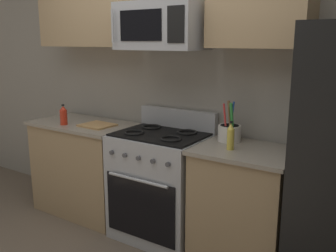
{
  "coord_description": "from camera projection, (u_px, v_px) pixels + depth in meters",
  "views": [
    {
      "loc": [
        1.7,
        -1.87,
        1.67
      ],
      "look_at": [
        0.15,
        0.49,
        1.03
      ],
      "focal_mm": 39.82,
      "sensor_mm": 36.0,
      "label": 1
    }
  ],
  "objects": [
    {
      "name": "cutting_board",
      "position": [
        97.0,
        125.0,
        3.44
      ],
      "size": [
        0.3,
        0.27,
        0.02
      ],
      "primitive_type": "cube",
      "rotation": [
        0.0,
        0.0,
        -0.05
      ],
      "color": "tan",
      "rests_on": "counter_left"
    },
    {
      "name": "bottle_oil",
      "position": [
        231.0,
        137.0,
        2.67
      ],
      "size": [
        0.05,
        0.05,
        0.21
      ],
      "color": "gold",
      "rests_on": "counter_right"
    },
    {
      "name": "upper_cabinets_right",
      "position": [
        261.0,
        1.0,
        2.59
      ],
      "size": [
        0.71,
        0.34,
        0.64
      ],
      "color": "tan"
    },
    {
      "name": "counter_left",
      "position": [
        86.0,
        167.0,
        3.69
      ],
      "size": [
        1.03,
        0.59,
        0.91
      ],
      "color": "tan",
      "rests_on": "ground"
    },
    {
      "name": "microwave",
      "position": [
        162.0,
        26.0,
        2.93
      ],
      "size": [
        0.7,
        0.44,
        0.37
      ],
      "color": "#B2B5BA"
    },
    {
      "name": "upper_cabinets_left",
      "position": [
        89.0,
        11.0,
        3.48
      ],
      "size": [
        1.02,
        0.34,
        0.64
      ],
      "color": "tan"
    },
    {
      "name": "counter_right",
      "position": [
        243.0,
        207.0,
        2.8
      ],
      "size": [
        0.72,
        0.59,
        0.91
      ],
      "color": "tan",
      "rests_on": "ground"
    },
    {
      "name": "range_oven",
      "position": [
        161.0,
        184.0,
        3.2
      ],
      "size": [
        0.76,
        0.63,
        1.09
      ],
      "color": "#B2B5BA",
      "rests_on": "ground"
    },
    {
      "name": "bottle_hot_sauce",
      "position": [
        64.0,
        115.0,
        3.48
      ],
      "size": [
        0.07,
        0.07,
        0.19
      ],
      "color": "red",
      "rests_on": "counter_left"
    },
    {
      "name": "utensil_crock",
      "position": [
        229.0,
        132.0,
        2.91
      ],
      "size": [
        0.18,
        0.18,
        0.32
      ],
      "color": "white",
      "rests_on": "counter_right"
    },
    {
      "name": "wall_back",
      "position": [
        184.0,
        84.0,
        3.31
      ],
      "size": [
        8.0,
        0.1,
        2.6
      ],
      "primitive_type": "cube",
      "color": "#9E998E",
      "rests_on": "ground"
    }
  ]
}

